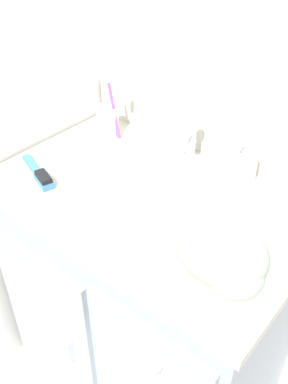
{
  "coord_description": "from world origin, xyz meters",
  "views": [
    {
      "loc": [
        0.54,
        -0.67,
        1.45
      ],
      "look_at": [
        0.0,
        -0.03,
        0.81
      ],
      "focal_mm": 40.0,
      "sensor_mm": 36.0,
      "label": 1
    }
  ],
  "objects_px": {
    "toothbrush_cup": "(108,121)",
    "hairbrush": "(40,175)",
    "soap_dispenser": "(243,168)",
    "hand_towel": "(225,257)"
  },
  "relations": [
    {
      "from": "toothbrush_cup",
      "to": "hairbrush",
      "type": "bearing_deg",
      "value": -86.26
    },
    {
      "from": "toothbrush_cup",
      "to": "soap_dispenser",
      "type": "bearing_deg",
      "value": 3.18
    },
    {
      "from": "hairbrush",
      "to": "hand_towel",
      "type": "bearing_deg",
      "value": 20.44
    },
    {
      "from": "toothbrush_cup",
      "to": "hand_towel",
      "type": "xyz_separation_m",
      "value": [
        0.57,
        -0.26,
        0.0
      ]
    },
    {
      "from": "hairbrush",
      "to": "hand_towel",
      "type": "relative_size",
      "value": 0.91
    },
    {
      "from": "hand_towel",
      "to": "toothbrush_cup",
      "type": "bearing_deg",
      "value": 155.02
    },
    {
      "from": "toothbrush_cup",
      "to": "soap_dispenser",
      "type": "relative_size",
      "value": 1.34
    },
    {
      "from": "soap_dispenser",
      "to": "hand_towel",
      "type": "relative_size",
      "value": 0.71
    },
    {
      "from": "soap_dispenser",
      "to": "hairbrush",
      "type": "height_order",
      "value": "soap_dispenser"
    },
    {
      "from": "toothbrush_cup",
      "to": "hand_towel",
      "type": "relative_size",
      "value": 0.95
    }
  ]
}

